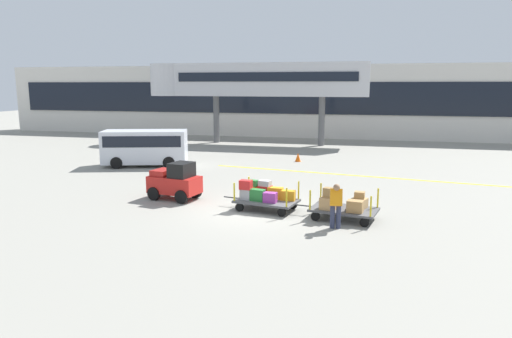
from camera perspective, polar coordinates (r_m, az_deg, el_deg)
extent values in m
plane|color=gray|center=(17.94, -0.40, -5.06)|extent=(120.00, 120.00, 0.00)
cube|color=yellow|center=(25.17, 12.68, -0.83)|extent=(16.64, 2.74, 0.01)
cube|color=beige|center=(43.00, 8.25, 8.17)|extent=(63.15, 2.40, 6.48)
cube|color=black|center=(41.75, 8.09, 8.56)|extent=(59.99, 0.12, 2.80)
cube|color=#B7B7BC|center=(37.65, 1.44, 10.86)|extent=(15.77, 2.20, 2.60)
cylinder|color=#B7B7BC|center=(40.34, -10.62, 10.65)|extent=(3.00, 3.00, 2.60)
cube|color=black|center=(36.54, 1.05, 11.19)|extent=(14.19, 0.08, 0.70)
cylinder|color=#59595B|center=(38.92, -4.86, 6.07)|extent=(0.50, 0.50, 3.83)
cylinder|color=#59595B|center=(37.07, 8.02, 5.80)|extent=(0.50, 0.50, 3.83)
cube|color=red|center=(19.81, -9.92, -1.87)|extent=(2.27, 1.47, 0.70)
cube|color=black|center=(19.48, -9.09, -0.10)|extent=(0.97, 1.12, 0.60)
cube|color=#A51B16|center=(20.04, -11.32, -0.40)|extent=(0.86, 1.05, 0.24)
cylinder|color=black|center=(20.68, -10.63, -2.37)|extent=(0.58, 0.28, 0.56)
cylinder|color=black|center=(19.86, -12.37, -2.95)|extent=(0.58, 0.28, 0.56)
cylinder|color=black|center=(19.94, -7.42, -2.75)|extent=(0.58, 0.28, 0.56)
cylinder|color=black|center=(19.09, -9.08, -3.38)|extent=(0.58, 0.28, 0.56)
cube|color=#4C4C4F|center=(17.87, 1.31, -3.93)|extent=(2.52, 1.81, 0.08)
cylinder|color=gold|center=(18.78, -0.88, -2.00)|extent=(0.06, 0.06, 0.70)
cylinder|color=gold|center=(17.65, -2.68, -2.81)|extent=(0.06, 0.06, 0.70)
cylinder|color=gold|center=(17.99, 5.22, -2.59)|extent=(0.06, 0.06, 0.70)
cylinder|color=gold|center=(16.81, 3.76, -3.49)|extent=(0.06, 0.06, 0.70)
cylinder|color=black|center=(18.79, -0.40, -3.84)|extent=(0.33, 0.16, 0.32)
cylinder|color=black|center=(17.75, -2.03, -4.69)|extent=(0.33, 0.16, 0.32)
cylinder|color=black|center=(18.15, 4.56, -4.39)|extent=(0.33, 0.16, 0.32)
cylinder|color=black|center=(17.07, 3.18, -5.31)|extent=(0.33, 0.16, 0.32)
cylinder|color=#333333|center=(18.50, -2.97, -3.51)|extent=(0.70, 0.18, 0.05)
cube|color=orange|center=(18.39, -0.38, -2.73)|extent=(0.46, 0.32, 0.41)
cube|color=#99999E|center=(17.85, -1.25, -3.13)|extent=(0.46, 0.33, 0.41)
cube|color=red|center=(18.19, 1.09, -2.79)|extent=(0.56, 0.42, 0.47)
cube|color=#236B2D|center=(17.66, 0.16, -3.21)|extent=(0.64, 0.42, 0.45)
cube|color=orange|center=(17.99, 2.39, -2.96)|extent=(0.59, 0.33, 0.45)
cube|color=#8C338C|center=(17.45, 1.74, -3.50)|extent=(0.51, 0.37, 0.38)
cube|color=orange|center=(17.81, 3.94, -3.23)|extent=(0.55, 0.35, 0.38)
cube|color=#236B2D|center=(18.32, -0.38, -1.73)|extent=(0.48, 0.37, 0.25)
cube|color=red|center=(17.76, -1.26, -1.93)|extent=(0.49, 0.37, 0.35)
cube|color=#99999E|center=(18.12, 1.09, -1.74)|extent=(0.52, 0.42, 0.22)
cube|color=#4C4C4F|center=(16.95, 10.69, -4.90)|extent=(2.52, 1.81, 0.08)
cylinder|color=gold|center=(17.73, 7.92, -2.85)|extent=(0.06, 0.06, 0.70)
cylinder|color=gold|center=(16.53, 6.63, -3.78)|extent=(0.06, 0.06, 0.70)
cylinder|color=gold|center=(17.26, 14.67, -3.45)|extent=(0.06, 0.06, 0.70)
cylinder|color=gold|center=(16.03, 13.85, -4.46)|extent=(0.06, 0.06, 0.70)
cylinder|color=black|center=(17.77, 8.43, -4.79)|extent=(0.33, 0.16, 0.32)
cylinder|color=black|center=(16.67, 7.28, -5.77)|extent=(0.33, 0.16, 0.32)
cylinder|color=black|center=(17.39, 13.92, -5.32)|extent=(0.33, 0.16, 0.32)
cylinder|color=black|center=(16.27, 13.12, -6.37)|extent=(0.33, 0.16, 0.32)
cylinder|color=#333333|center=(17.36, 5.87, -4.48)|extent=(0.70, 0.18, 0.05)
cube|color=tan|center=(17.25, 9.48, -3.75)|extent=(0.47, 0.50, 0.41)
cube|color=tan|center=(16.71, 8.83, -4.15)|extent=(0.63, 0.61, 0.43)
cube|color=tan|center=(17.10, 12.50, -4.08)|extent=(0.64, 0.63, 0.35)
cube|color=#A87F4C|center=(16.48, 12.01, -4.49)|extent=(0.59, 0.47, 0.41)
cube|color=olive|center=(17.18, 9.51, -2.75)|extent=(0.41, 0.33, 0.21)
cube|color=olive|center=(16.62, 8.87, -2.86)|extent=(0.42, 0.38, 0.34)
cube|color=#A87F4C|center=(17.03, 12.54, -3.12)|extent=(0.38, 0.33, 0.24)
cylinder|color=#2D334C|center=(15.86, 9.32, -5.72)|extent=(0.16, 0.16, 0.82)
cylinder|color=#2D334C|center=(15.86, 10.04, -5.74)|extent=(0.16, 0.16, 0.82)
cube|color=orange|center=(15.59, 9.77, -3.44)|extent=(0.44, 0.46, 0.61)
sphere|color=#8C6647|center=(15.39, 9.82, -2.22)|extent=(0.22, 0.22, 0.22)
cube|color=silver|center=(28.24, -13.40, 2.68)|extent=(5.14, 3.19, 1.90)
cube|color=black|center=(28.19, -13.43, 3.49)|extent=(4.79, 3.12, 0.64)
cylinder|color=black|center=(27.82, -16.67, 0.74)|extent=(0.72, 0.42, 0.68)
cylinder|color=black|center=(27.26, -10.59, 0.80)|extent=(0.72, 0.42, 0.68)
cone|color=#EA590F|center=(29.25, 5.15, 1.45)|extent=(0.36, 0.36, 0.55)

